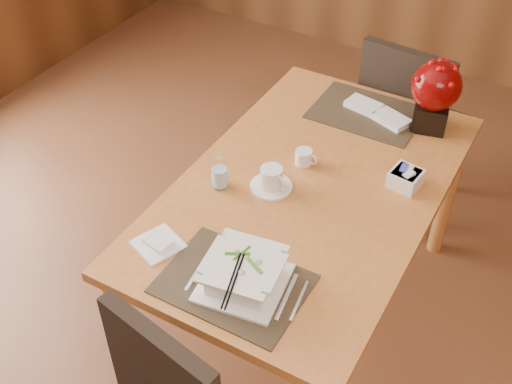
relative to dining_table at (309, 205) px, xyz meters
The scene contains 12 objects.
dining_table is the anchor object (origin of this frame).
placemat_near 0.56m from the dining_table, 90.00° to the right, with size 0.45×0.33×0.01m, color black.
placemat_far 0.56m from the dining_table, 90.00° to the left, with size 0.45×0.33×0.01m, color black.
soup_setting 0.56m from the dining_table, 86.86° to the right, with size 0.29×0.29×0.11m.
coffee_cup 0.20m from the dining_table, 146.26° to the right, with size 0.16×0.16×0.09m.
water_glass 0.38m from the dining_table, 150.45° to the right, with size 0.07×0.07×0.15m, color white.
creamer_jug 0.19m from the dining_table, 127.22° to the left, with size 0.08×0.08×0.06m, color white, non-canonical shape.
sugar_caddy 0.37m from the dining_table, 30.25° to the left, with size 0.11×0.11×0.06m, color white.
berry_decor 0.69m from the dining_table, 65.99° to the left, with size 0.20×0.20×0.30m.
napkins_far 0.56m from the dining_table, 84.14° to the left, with size 0.29×0.11×0.03m, color white, non-canonical shape.
bread_plate 0.62m from the dining_table, 120.11° to the right, with size 0.14×0.14×0.01m, color white.
far_chair 0.91m from the dining_table, 84.22° to the left, with size 0.49×0.49×0.96m.
Camera 1 is at (0.72, -1.07, 2.29)m, focal length 45.00 mm.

